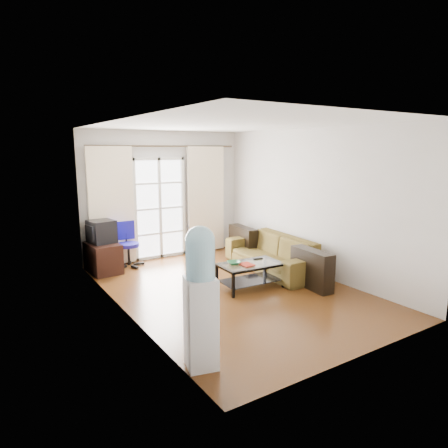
% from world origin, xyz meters
% --- Properties ---
extents(floor, '(5.20, 5.20, 0.00)m').
position_xyz_m(floor, '(0.00, 0.00, 0.00)').
color(floor, '#5C3515').
rests_on(floor, ground).
extents(ceiling, '(5.20, 5.20, 0.00)m').
position_xyz_m(ceiling, '(0.00, 0.00, 2.70)').
color(ceiling, white).
rests_on(ceiling, wall_back).
extents(wall_back, '(3.60, 0.02, 2.70)m').
position_xyz_m(wall_back, '(0.00, 2.60, 1.35)').
color(wall_back, silver).
rests_on(wall_back, floor).
extents(wall_front, '(3.60, 0.02, 2.70)m').
position_xyz_m(wall_front, '(0.00, -2.60, 1.35)').
color(wall_front, silver).
rests_on(wall_front, floor).
extents(wall_left, '(0.02, 5.20, 2.70)m').
position_xyz_m(wall_left, '(-1.80, 0.00, 1.35)').
color(wall_left, silver).
rests_on(wall_left, floor).
extents(wall_right, '(0.02, 5.20, 2.70)m').
position_xyz_m(wall_right, '(1.80, 0.00, 1.35)').
color(wall_right, silver).
rests_on(wall_right, floor).
extents(french_door, '(1.16, 0.06, 2.15)m').
position_xyz_m(french_door, '(-0.15, 2.54, 1.07)').
color(french_door, white).
rests_on(french_door, wall_back).
extents(curtain_rod, '(3.30, 0.04, 0.04)m').
position_xyz_m(curtain_rod, '(0.00, 2.50, 2.38)').
color(curtain_rod, '#4C3F2D').
rests_on(curtain_rod, wall_back).
extents(curtain_left, '(0.90, 0.07, 2.35)m').
position_xyz_m(curtain_left, '(-1.20, 2.48, 1.20)').
color(curtain_left, '#FFEECD').
rests_on(curtain_left, curtain_rod).
extents(curtain_right, '(0.90, 0.07, 2.35)m').
position_xyz_m(curtain_right, '(0.95, 2.48, 1.20)').
color(curtain_right, '#FFEECD').
rests_on(curtain_right, curtain_rod).
extents(radiator, '(0.64, 0.12, 0.64)m').
position_xyz_m(radiator, '(0.80, 2.50, 0.33)').
color(radiator, '#98989B').
rests_on(radiator, floor).
extents(sofa, '(2.42, 1.27, 0.66)m').
position_xyz_m(sofa, '(1.31, 0.52, 0.33)').
color(sofa, brown).
rests_on(sofa, floor).
extents(coffee_table, '(1.08, 0.65, 0.43)m').
position_xyz_m(coffee_table, '(0.33, -0.07, 0.27)').
color(coffee_table, silver).
rests_on(coffee_table, floor).
extents(bowl, '(0.31, 0.31, 0.05)m').
position_xyz_m(bowl, '(0.06, 0.03, 0.45)').
color(bowl, '#318736').
rests_on(bowl, coffee_table).
extents(book, '(0.20, 0.26, 0.02)m').
position_xyz_m(book, '(0.11, -0.14, 0.44)').
color(book, '#B12015').
rests_on(book, coffee_table).
extents(remote, '(0.18, 0.08, 0.02)m').
position_xyz_m(remote, '(0.59, 0.06, 0.44)').
color(remote, black).
rests_on(remote, coffee_table).
extents(tv_stand, '(0.57, 0.80, 0.56)m').
position_xyz_m(tv_stand, '(-1.51, 2.15, 0.28)').
color(tv_stand, black).
rests_on(tv_stand, floor).
extents(crt_tv, '(0.53, 0.53, 0.43)m').
position_xyz_m(crt_tv, '(-1.51, 2.22, 0.78)').
color(crt_tv, black).
rests_on(crt_tv, tv_stand).
extents(task_chair, '(0.67, 0.67, 0.89)m').
position_xyz_m(task_chair, '(-0.97, 2.28, 0.26)').
color(task_chair, black).
rests_on(task_chair, floor).
extents(water_cooler, '(0.38, 0.38, 1.55)m').
position_xyz_m(water_cooler, '(-1.60, -1.82, 0.81)').
color(water_cooler, white).
rests_on(water_cooler, floor).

